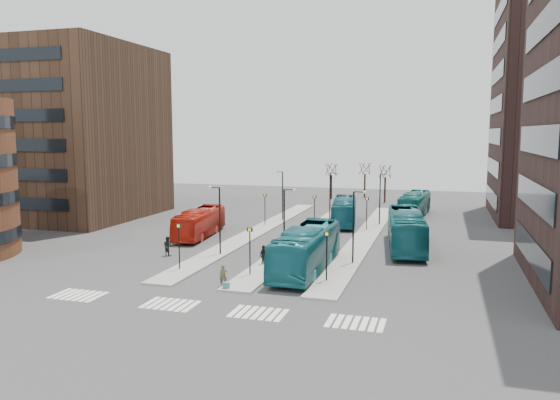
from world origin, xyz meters
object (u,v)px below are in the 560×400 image
(teal_bus_d, at_px, (415,204))
(commuter_c, at_px, (297,259))
(red_bus, at_px, (200,223))
(teal_bus_b, at_px, (344,211))
(commuter_b, at_px, (263,255))
(teal_bus_c, at_px, (406,230))
(suitcase, at_px, (226,286))
(commuter_a, at_px, (168,246))
(teal_bus_a, at_px, (307,249))
(traveller, at_px, (223,276))

(teal_bus_d, distance_m, commuter_c, 32.83)
(red_bus, xyz_separation_m, teal_bus_b, (13.36, 12.20, 0.09))
(red_bus, height_order, teal_bus_b, teal_bus_b)
(red_bus, distance_m, commuter_b, 14.59)
(teal_bus_c, relative_size, commuter_c, 7.41)
(teal_bus_b, bearing_deg, teal_bus_d, 40.83)
(teal_bus_c, bearing_deg, commuter_c, -132.91)
(suitcase, distance_m, commuter_a, 12.51)
(commuter_a, bearing_deg, teal_bus_b, -100.86)
(suitcase, bearing_deg, red_bus, 107.39)
(commuter_a, bearing_deg, red_bus, -64.12)
(teal_bus_b, height_order, commuter_a, teal_bus_b)
(teal_bus_d, relative_size, commuter_c, 6.39)
(commuter_a, bearing_deg, teal_bus_d, -104.45)
(commuter_b, distance_m, commuter_c, 3.10)
(suitcase, distance_m, red_bus, 20.43)
(suitcase, bearing_deg, teal_bus_d, 61.58)
(suitcase, height_order, teal_bus_a, teal_bus_a)
(suitcase, relative_size, red_bus, 0.05)
(commuter_a, distance_m, commuter_c, 12.53)
(teal_bus_b, bearing_deg, teal_bus_a, -95.79)
(teal_bus_b, bearing_deg, commuter_c, -97.83)
(teal_bus_c, xyz_separation_m, commuter_b, (-10.93, -10.17, -0.96))
(suitcase, bearing_deg, commuter_b, 75.35)
(red_bus, bearing_deg, commuter_a, -89.11)
(traveller, bearing_deg, teal_bus_a, 26.30)
(teal_bus_c, relative_size, teal_bus_d, 1.16)
(teal_bus_d, bearing_deg, traveller, -100.73)
(teal_bus_b, height_order, commuter_b, teal_bus_b)
(teal_bus_a, distance_m, teal_bus_c, 12.94)
(suitcase, relative_size, teal_bus_c, 0.04)
(suitcase, xyz_separation_m, commuter_c, (3.30, 6.94, 0.60))
(commuter_b, bearing_deg, teal_bus_a, -84.62)
(commuter_c, bearing_deg, traveller, -30.69)
(teal_bus_a, xyz_separation_m, teal_bus_d, (6.83, 32.01, -0.20))
(traveller, bearing_deg, teal_bus_b, 56.60)
(teal_bus_a, distance_m, commuter_b, 4.02)
(teal_bus_b, xyz_separation_m, traveller, (-3.68, -29.07, -0.78))
(teal_bus_a, bearing_deg, red_bus, 143.26)
(red_bus, distance_m, teal_bus_a, 17.96)
(commuter_c, bearing_deg, suitcase, -24.18)
(red_bus, relative_size, commuter_b, 6.17)
(teal_bus_c, height_order, commuter_c, teal_bus_c)
(suitcase, xyz_separation_m, traveller, (-0.54, 0.78, 0.51))
(teal_bus_a, height_order, commuter_b, teal_bus_a)
(teal_bus_a, height_order, teal_bus_d, teal_bus_a)
(commuter_a, relative_size, commuter_c, 1.00)
(teal_bus_b, height_order, teal_bus_c, teal_bus_c)
(teal_bus_b, distance_m, commuter_b, 22.53)
(commuter_c, bearing_deg, commuter_a, -96.05)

